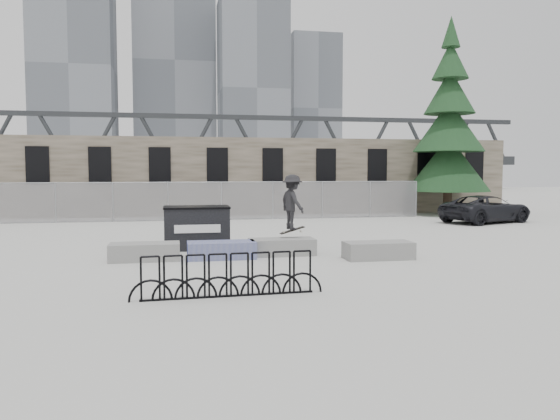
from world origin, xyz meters
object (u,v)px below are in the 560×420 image
object	(u,v)px
spruce_tree	(449,134)
planter_offset	(378,250)
bike_rack	(229,276)
suv	(486,209)
planter_far_left	(145,251)
dumpster	(197,227)
planter_center_left	(221,249)
planter_center_right	(282,246)
skateboarder	(292,202)

from	to	relation	value
spruce_tree	planter_offset	bearing A→B (deg)	-124.40
bike_rack	suv	xyz separation A→B (m)	(14.28, 13.67, 0.24)
planter_far_left	dumpster	size ratio (longest dim) A/B	0.92
suv	planter_center_left	bearing A→B (deg)	102.68
planter_center_right	suv	size ratio (longest dim) A/B	0.41
planter_offset	planter_center_left	bearing A→B (deg)	168.33
bike_rack	planter_center_right	bearing A→B (deg)	67.67
planter_far_left	planter_center_right	bearing A→B (deg)	3.33
planter_center_right	planter_offset	size ratio (longest dim) A/B	1.00
spruce_tree	planter_center_right	bearing A→B (deg)	-133.57
skateboarder	bike_rack	bearing A→B (deg)	136.87
planter_far_left	planter_center_right	xyz separation A→B (m)	(4.12, 0.24, 0.00)
spruce_tree	dumpster	bearing A→B (deg)	-143.09
planter_far_left	skateboarder	world-z (taller)	skateboarder
suv	dumpster	bearing A→B (deg)	94.79
planter_center_left	planter_center_right	bearing A→B (deg)	9.84
planter_center_left	dumpster	world-z (taller)	dumpster
planter_center_left	skateboarder	size ratio (longest dim) A/B	1.07
planter_far_left	dumpster	distance (m)	2.68
suv	spruce_tree	bearing A→B (deg)	-24.44
bike_rack	suv	world-z (taller)	suv
planter_center_left	planter_offset	distance (m)	4.64
planter_offset	bike_rack	bearing A→B (deg)	-140.22
planter_center_left	planter_offset	world-z (taller)	same
planter_center_right	bike_rack	bearing A→B (deg)	-112.33
bike_rack	skateboarder	xyz separation A→B (m)	(2.56, 5.58, 1.18)
spruce_tree	suv	distance (m)	6.30
suv	planter_center_right	bearing A→B (deg)	105.50
planter_offset	bike_rack	distance (m)	6.27
bike_rack	dumpster	bearing A→B (deg)	92.87
planter_center_left	spruce_tree	bearing A→B (deg)	43.11
bike_rack	spruce_tree	bearing A→B (deg)	51.45
planter_center_right	planter_far_left	bearing A→B (deg)	-176.67
planter_offset	planter_far_left	bearing A→B (deg)	171.36
suv	skateboarder	distance (m)	14.27
planter_center_left	suv	distance (m)	16.51
planter_far_left	planter_center_right	size ratio (longest dim) A/B	1.00
planter_center_left	planter_far_left	bearing A→B (deg)	177.68
planter_center_right	dumpster	bearing A→B (deg)	143.49
planter_far_left	bike_rack	size ratio (longest dim) A/B	0.50
planter_far_left	spruce_tree	world-z (taller)	spruce_tree
dumpster	suv	xyz separation A→B (m)	(14.64, 6.52, -0.04)
planter_offset	skateboarder	world-z (taller)	skateboarder
spruce_tree	suv	world-z (taller)	spruce_tree
planter_center_left	suv	xyz separation A→B (m)	(14.01, 8.72, 0.41)
bike_rack	spruce_tree	world-z (taller)	spruce_tree
planter_offset	skateboarder	bearing A→B (deg)	145.17
planter_center_right	suv	bearing A→B (deg)	34.71
suv	skateboarder	xyz separation A→B (m)	(-11.72, -8.09, 0.94)
planter_offset	spruce_tree	size ratio (longest dim) A/B	0.17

